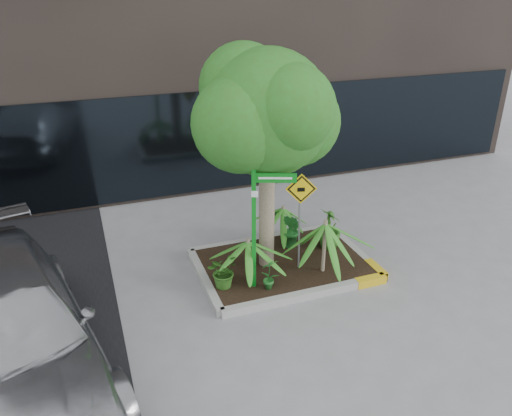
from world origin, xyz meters
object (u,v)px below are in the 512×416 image
object	(u,v)px
parked_car	(4,334)
tree	(267,113)
cattle_sign	(300,205)
street_sign_post	(257,213)

from	to	relation	value
parked_car	tree	bearing A→B (deg)	5.43
parked_car	cattle_sign	bearing A→B (deg)	0.29
parked_car	cattle_sign	distance (m)	5.16
tree	cattle_sign	world-z (taller)	tree
parked_car	cattle_sign	xyz separation A→B (m)	(4.97, 1.23, 0.63)
tree	street_sign_post	xyz separation A→B (m)	(-0.43, -0.65, -1.53)
tree	street_sign_post	bearing A→B (deg)	-123.53
street_sign_post	parked_car	bearing A→B (deg)	-146.24
cattle_sign	parked_car	bearing A→B (deg)	-149.43
tree	street_sign_post	distance (m)	1.71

